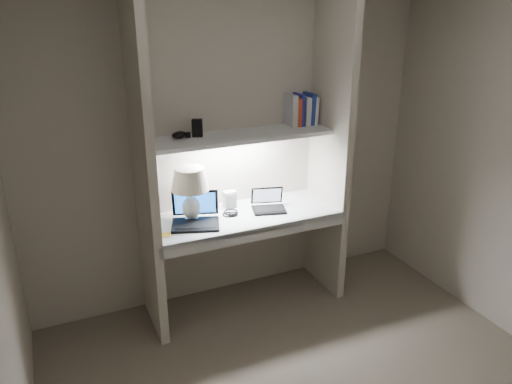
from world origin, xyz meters
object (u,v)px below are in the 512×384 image
table_lamp (190,185)px  laptop_netbook (268,205)px  laptop_main (195,216)px  book_row (301,110)px  speaker (230,199)px

table_lamp → laptop_netbook: (0.60, -0.05, -0.23)m
laptop_main → book_row: 1.18m
table_lamp → book_row: 1.07m
laptop_netbook → book_row: (0.36, 0.18, 0.67)m
table_lamp → laptop_netbook: size_ratio=1.36×
laptop_main → book_row: bearing=30.1°
laptop_netbook → speaker: size_ratio=2.22×
table_lamp → laptop_main: (0.01, -0.06, -0.22)m
table_lamp → laptop_main: size_ratio=0.98×
laptop_main → speaker: 0.38m
laptop_netbook → speaker: laptop_netbook is taller
table_lamp → laptop_main: bearing=-81.5°
laptop_netbook → laptop_main: bearing=-162.8°
laptop_main → speaker: laptop_main is taller
table_lamp → speaker: table_lamp is taller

